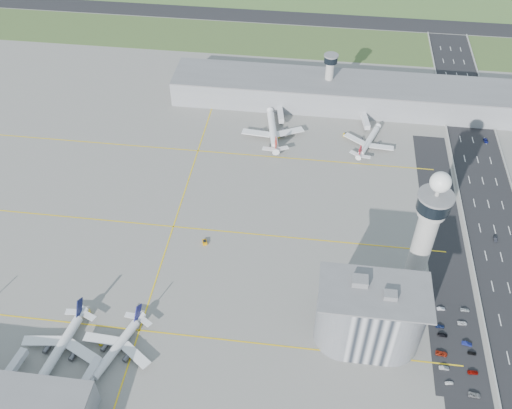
# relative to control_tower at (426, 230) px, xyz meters

# --- Properties ---
(ground) EXTENTS (1000.00, 1000.00, 0.00)m
(ground) POSITION_rel_control_tower_xyz_m (-72.00, -8.00, -35.04)
(ground) COLOR gray
(grass_strip_0) EXTENTS (480.00, 50.00, 0.08)m
(grass_strip_0) POSITION_rel_control_tower_xyz_m (-92.00, 217.00, -35.00)
(grass_strip_0) COLOR #405327
(grass_strip_0) RESTS_ON ground
(runway) EXTENTS (480.00, 22.00, 0.10)m
(runway) POSITION_rel_control_tower_xyz_m (-92.00, 254.00, -34.98)
(runway) COLOR black
(runway) RESTS_ON ground
(barrier_left) EXTENTS (0.60, 500.00, 1.20)m
(barrier_left) POSITION_rel_control_tower_xyz_m (29.00, -8.00, -34.44)
(barrier_left) COLOR #9E9E99
(barrier_left) RESTS_ON ground
(landside_road) EXTENTS (18.00, 260.00, 0.08)m
(landside_road) POSITION_rel_control_tower_xyz_m (18.00, -18.00, -35.00)
(landside_road) COLOR black
(landside_road) RESTS_ON ground
(parking_lot) EXTENTS (20.00, 44.00, 0.10)m
(parking_lot) POSITION_rel_control_tower_xyz_m (16.00, -30.00, -34.99)
(parking_lot) COLOR black
(parking_lot) RESTS_ON ground
(taxiway_line_h_0) EXTENTS (260.00, 0.60, 0.01)m
(taxiway_line_h_0) POSITION_rel_control_tower_xyz_m (-112.00, -38.00, -35.04)
(taxiway_line_h_0) COLOR yellow
(taxiway_line_h_0) RESTS_ON ground
(taxiway_line_h_1) EXTENTS (260.00, 0.60, 0.01)m
(taxiway_line_h_1) POSITION_rel_control_tower_xyz_m (-112.00, 22.00, -35.04)
(taxiway_line_h_1) COLOR yellow
(taxiway_line_h_1) RESTS_ON ground
(taxiway_line_h_2) EXTENTS (260.00, 0.60, 0.01)m
(taxiway_line_h_2) POSITION_rel_control_tower_xyz_m (-112.00, 82.00, -35.04)
(taxiway_line_h_2) COLOR yellow
(taxiway_line_h_2) RESTS_ON ground
(taxiway_line_v) EXTENTS (0.60, 260.00, 0.01)m
(taxiway_line_v) POSITION_rel_control_tower_xyz_m (-112.00, 22.00, -35.04)
(taxiway_line_v) COLOR yellow
(taxiway_line_v) RESTS_ON ground
(control_tower) EXTENTS (14.00, 14.00, 64.50)m
(control_tower) POSITION_rel_control_tower_xyz_m (0.00, 0.00, 0.00)
(control_tower) COLOR #ADAAA5
(control_tower) RESTS_ON ground
(secondary_tower) EXTENTS (8.60, 8.60, 31.90)m
(secondary_tower) POSITION_rel_control_tower_xyz_m (-42.00, 142.00, -16.24)
(secondary_tower) COLOR #ADAAA5
(secondary_tower) RESTS_ON ground
(admin_building) EXTENTS (42.00, 24.00, 33.50)m
(admin_building) POSITION_rel_control_tower_xyz_m (-20.01, -30.00, -19.74)
(admin_building) COLOR #B2B2B7
(admin_building) RESTS_ON ground
(terminal_pier) EXTENTS (210.00, 32.00, 15.80)m
(terminal_pier) POSITION_rel_control_tower_xyz_m (-32.00, 140.00, -27.14)
(terminal_pier) COLOR gray
(terminal_pier) RESTS_ON ground
(airplane_near_b) EXTENTS (39.72, 44.67, 11.15)m
(airplane_near_b) POSITION_rel_control_tower_xyz_m (-139.85, -52.32, -29.47)
(airplane_near_b) COLOR white
(airplane_near_b) RESTS_ON ground
(airplane_near_c) EXTENTS (41.52, 44.96, 10.31)m
(airplane_near_c) POSITION_rel_control_tower_xyz_m (-117.95, -49.46, -29.89)
(airplane_near_c) COLOR white
(airplane_near_c) RESTS_ON ground
(airplane_far_a) EXTENTS (43.68, 48.78, 11.97)m
(airplane_far_a) POSITION_rel_control_tower_xyz_m (-71.91, 102.60, -29.06)
(airplane_far_a) COLOR white
(airplane_far_a) RESTS_ON ground
(airplane_far_b) EXTENTS (40.07, 43.16, 9.80)m
(airplane_far_b) POSITION_rel_control_tower_xyz_m (-16.78, 99.80, -30.14)
(airplane_far_b) COLOR white
(airplane_far_b) RESTS_ON ground
(jet_bridge_near_1) EXTENTS (5.39, 14.31, 5.70)m
(jet_bridge_near_1) POSITION_rel_control_tower_xyz_m (-155.00, -69.00, -32.19)
(jet_bridge_near_1) COLOR silver
(jet_bridge_near_1) RESTS_ON ground
(jet_bridge_near_2) EXTENTS (5.39, 14.31, 5.70)m
(jet_bridge_near_2) POSITION_rel_control_tower_xyz_m (-125.00, -69.00, -32.19)
(jet_bridge_near_2) COLOR silver
(jet_bridge_near_2) RESTS_ON ground
(jet_bridge_far_0) EXTENTS (5.39, 14.31, 5.70)m
(jet_bridge_far_0) POSITION_rel_control_tower_xyz_m (-70.00, 124.00, -32.19)
(jet_bridge_far_0) COLOR silver
(jet_bridge_far_0) RESTS_ON ground
(jet_bridge_far_1) EXTENTS (5.39, 14.31, 5.70)m
(jet_bridge_far_1) POSITION_rel_control_tower_xyz_m (-20.00, 124.00, -32.19)
(jet_bridge_far_1) COLOR silver
(jet_bridge_far_1) RESTS_ON ground
(tug_1) EXTENTS (3.08, 2.24, 1.70)m
(tug_1) POSITION_rel_control_tower_xyz_m (-124.57, -46.28, -34.19)
(tug_1) COLOR yellow
(tug_1) RESTS_ON ground
(tug_2) EXTENTS (3.94, 3.58, 1.89)m
(tug_2) POSITION_rel_control_tower_xyz_m (-136.29, -32.78, -34.09)
(tug_2) COLOR gold
(tug_2) RESTS_ON ground
(tug_3) EXTENTS (2.91, 3.50, 1.74)m
(tug_3) POSITION_rel_control_tower_xyz_m (-94.69, 13.20, -34.17)
(tug_3) COLOR #D38503
(tug_3) RESTS_ON ground
(tug_4) EXTENTS (4.42, 4.34, 2.14)m
(tug_4) POSITION_rel_control_tower_xyz_m (-69.74, 100.54, -33.97)
(tug_4) COLOR yellow
(tug_4) RESTS_ON ground
(tug_5) EXTENTS (3.02, 2.15, 1.70)m
(tug_5) POSITION_rel_control_tower_xyz_m (-29.73, 106.77, -34.19)
(tug_5) COLOR #E8BB09
(tug_5) RESTS_ON ground
(car_lot_0) EXTENTS (3.36, 1.78, 1.09)m
(car_lot_0) POSITION_rel_control_tower_xyz_m (11.54, -46.28, -34.50)
(car_lot_0) COLOR white
(car_lot_0) RESTS_ON ground
(car_lot_1) EXTENTS (3.90, 1.40, 1.28)m
(car_lot_1) POSITION_rel_control_tower_xyz_m (10.22, -40.09, -34.40)
(car_lot_1) COLOR #969899
(car_lot_1) RESTS_ON ground
(car_lot_2) EXTENTS (4.83, 2.58, 1.29)m
(car_lot_2) POSITION_rel_control_tower_xyz_m (9.92, -33.70, -34.39)
(car_lot_2) COLOR #9B2511
(car_lot_2) RESTS_ON ground
(car_lot_3) EXTENTS (4.02, 1.81, 1.15)m
(car_lot_3) POSITION_rel_control_tower_xyz_m (11.32, -24.76, -34.47)
(car_lot_3) COLOR black
(car_lot_3) RESTS_ON ground
(car_lot_4) EXTENTS (3.66, 1.52, 1.24)m
(car_lot_4) POSITION_rel_control_tower_xyz_m (10.68, -20.66, -34.42)
(car_lot_4) COLOR #14214B
(car_lot_4) RESTS_ON ground
(car_lot_5) EXTENTS (3.56, 1.55, 1.14)m
(car_lot_5) POSITION_rel_control_tower_xyz_m (12.07, -11.61, -34.47)
(car_lot_5) COLOR silver
(car_lot_5) RESTS_ON ground
(car_lot_6) EXTENTS (4.76, 2.57, 1.27)m
(car_lot_6) POSITION_rel_control_tower_xyz_m (20.27, -50.20, -34.41)
(car_lot_6) COLOR gray
(car_lot_6) RESTS_ON ground
(car_lot_7) EXTENTS (4.25, 2.00, 1.20)m
(car_lot_7) POSITION_rel_control_tower_xyz_m (21.11, -40.59, -34.44)
(car_lot_7) COLOR maroon
(car_lot_7) RESTS_ON ground
(car_lot_8) EXTENTS (3.45, 1.49, 1.16)m
(car_lot_8) POSITION_rel_control_tower_xyz_m (22.00, -31.92, -34.46)
(car_lot_8) COLOR black
(car_lot_8) RESTS_ON ground
(car_lot_9) EXTENTS (4.17, 2.03, 1.32)m
(car_lot_9) POSITION_rel_control_tower_xyz_m (20.54, -27.84, -34.38)
(car_lot_9) COLOR navy
(car_lot_9) RESTS_ON ground
(car_lot_10) EXTENTS (3.99, 1.98, 1.09)m
(car_lot_10) POSITION_rel_control_tower_xyz_m (20.06, -17.93, -34.50)
(car_lot_10) COLOR white
(car_lot_10) RESTS_ON ground
(car_lot_11) EXTENTS (3.93, 1.69, 1.13)m
(car_lot_11) POSITION_rel_control_tower_xyz_m (22.05, -10.92, -34.48)
(car_lot_11) COLOR #A6ADB0
(car_lot_11) RESTS_ON ground
(car_hw_1) EXTENTS (1.53, 4.03, 1.31)m
(car_hw_1) POSITION_rel_control_tower_xyz_m (42.00, 32.91, -34.38)
(car_hw_1) COLOR black
(car_hw_1) RESTS_ON ground
(car_hw_2) EXTENTS (2.38, 4.56, 1.23)m
(car_hw_2) POSITION_rel_control_tower_xyz_m (50.08, 111.48, -34.43)
(car_hw_2) COLOR navy
(car_hw_2) RESTS_ON ground
(car_hw_4) EXTENTS (1.85, 3.48, 1.13)m
(car_hw_4) POSITION_rel_control_tower_xyz_m (36.91, 173.37, -34.48)
(car_hw_4) COLOR #A3A3A3
(car_hw_4) RESTS_ON ground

